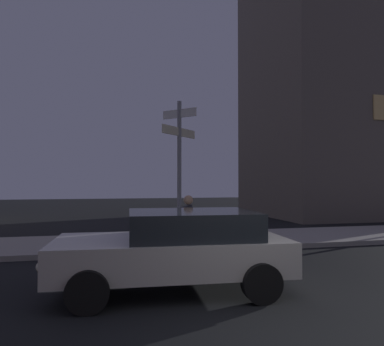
# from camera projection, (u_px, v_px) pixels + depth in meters

# --- Properties ---
(sidewalk_kerb) EXTENTS (40.00, 3.27, 0.14)m
(sidewalk_kerb) POSITION_uv_depth(u_px,v_px,m) (182.00, 241.00, 11.39)
(sidewalk_kerb) COLOR #9E9991
(sidewalk_kerb) RESTS_ON ground_plane
(signpost) EXTENTS (1.17, 1.17, 4.08)m
(signpost) POSITION_uv_depth(u_px,v_px,m) (179.00, 161.00, 10.32)
(signpost) COLOR gray
(signpost) RESTS_ON sidewalk_kerb
(car_far_oncoming) EXTENTS (4.21, 2.31, 1.40)m
(car_far_oncoming) POSITION_uv_depth(u_px,v_px,m) (177.00, 247.00, 6.47)
(car_far_oncoming) COLOR beige
(car_far_oncoming) RESTS_ON ground_plane
(cyclist) EXTENTS (1.81, 0.38, 1.61)m
(cyclist) POSITION_uv_depth(u_px,v_px,m) (186.00, 232.00, 8.45)
(cyclist) COLOR black
(cyclist) RESTS_ON ground_plane
(building_right_block) EXTENTS (11.18, 8.36, 17.02)m
(building_right_block) POSITION_uv_depth(u_px,v_px,m) (350.00, 73.00, 21.95)
(building_right_block) COLOR #6B6056
(building_right_block) RESTS_ON ground_plane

